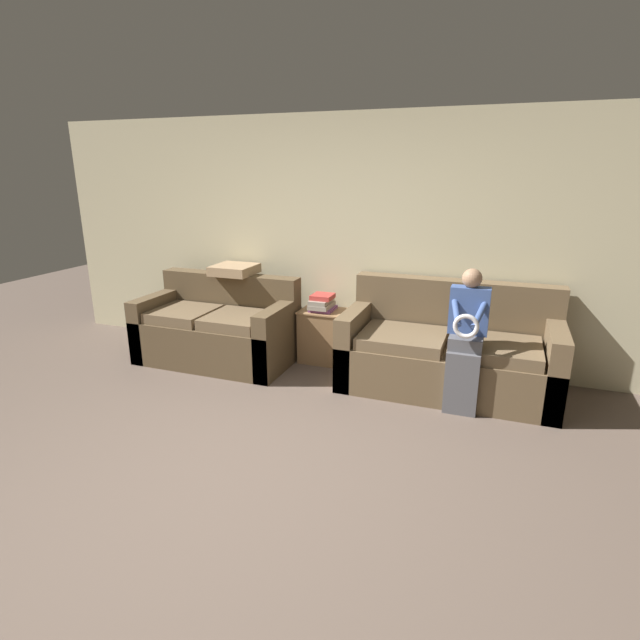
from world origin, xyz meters
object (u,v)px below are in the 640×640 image
object	(u,v)px
child_left_seated	(466,336)
throw_pillow	(234,270)
couch_main	(448,353)
couch_side	(218,330)
side_shelf	(322,335)
book_stack	(322,303)

from	to	relation	value
child_left_seated	throw_pillow	distance (m)	2.60
couch_main	couch_side	size ratio (longest dim) A/B	1.20
couch_main	throw_pillow	bearing A→B (deg)	175.90
child_left_seated	side_shelf	xyz separation A→B (m)	(-1.52, 0.62, -0.37)
couch_main	throw_pillow	world-z (taller)	throw_pillow
book_stack	throw_pillow	bearing A→B (deg)	-176.38
couch_main	throw_pillow	xyz separation A→B (m)	(-2.35, 0.17, 0.61)
couch_side	side_shelf	xyz separation A→B (m)	(1.07, 0.36, -0.04)
couch_side	child_left_seated	world-z (taller)	child_left_seated
couch_main	couch_side	bearing A→B (deg)	-176.98
couch_side	throw_pillow	size ratio (longest dim) A/B	3.72
side_shelf	book_stack	size ratio (longest dim) A/B	1.77
child_left_seated	throw_pillow	world-z (taller)	child_left_seated
couch_main	book_stack	bearing A→B (deg)	170.27
child_left_seated	book_stack	distance (m)	1.64
child_left_seated	book_stack	xyz separation A→B (m)	(-1.52, 0.62, -0.01)
couch_main	book_stack	world-z (taller)	couch_main
child_left_seated	couch_side	bearing A→B (deg)	174.23
couch_side	child_left_seated	bearing A→B (deg)	-5.77
side_shelf	couch_main	bearing A→B (deg)	-9.82
throw_pillow	child_left_seated	bearing A→B (deg)	-12.48
side_shelf	book_stack	world-z (taller)	book_stack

